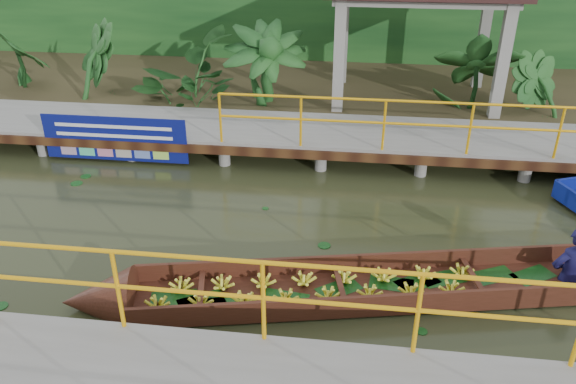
# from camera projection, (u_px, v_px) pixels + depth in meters

# --- Properties ---
(ground) EXTENTS (80.00, 80.00, 0.00)m
(ground) POSITION_uv_depth(u_px,v_px,m) (247.00, 236.00, 9.21)
(ground) COLOR #292F17
(ground) RESTS_ON ground
(land_strip) EXTENTS (30.00, 8.00, 0.45)m
(land_strip) POSITION_uv_depth(u_px,v_px,m) (298.00, 88.00, 15.70)
(land_strip) COLOR #302818
(land_strip) RESTS_ON ground
(far_dock) EXTENTS (16.00, 2.06, 1.66)m
(far_dock) POSITION_uv_depth(u_px,v_px,m) (278.00, 133.00, 12.00)
(far_dock) COLOR gray
(far_dock) RESTS_ON ground
(pavilion) EXTENTS (4.40, 3.00, 3.00)m
(pavilion) POSITION_uv_depth(u_px,v_px,m) (421.00, 0.00, 13.10)
(pavilion) COLOR gray
(pavilion) RESTS_ON ground
(foliage_backdrop) EXTENTS (30.00, 0.80, 4.00)m
(foliage_backdrop) POSITION_uv_depth(u_px,v_px,m) (308.00, 7.00, 17.07)
(foliage_backdrop) COLOR #123A17
(foliage_backdrop) RESTS_ON ground
(vendor_boat) EXTENTS (9.39, 2.85, 2.15)m
(vendor_boat) POSITION_uv_depth(u_px,v_px,m) (431.00, 277.00, 7.80)
(vendor_boat) COLOR #35190E
(vendor_boat) RESTS_ON ground
(blue_banner) EXTENTS (3.04, 0.04, 0.95)m
(blue_banner) POSITION_uv_depth(u_px,v_px,m) (115.00, 139.00, 11.49)
(blue_banner) COLOR navy
(blue_banner) RESTS_ON ground
(tropical_plants) EXTENTS (14.31, 1.31, 1.63)m
(tropical_plants) POSITION_uv_depth(u_px,v_px,m) (252.00, 71.00, 13.38)
(tropical_plants) COLOR #123A17
(tropical_plants) RESTS_ON ground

